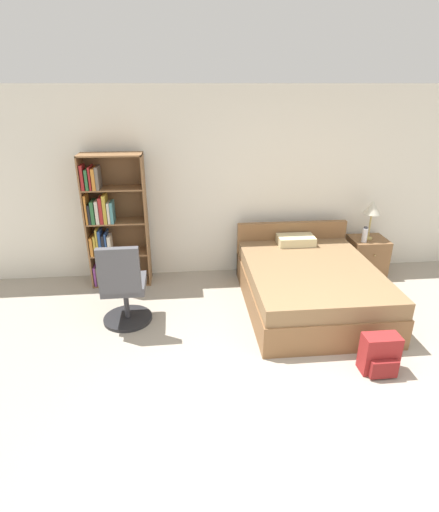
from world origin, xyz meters
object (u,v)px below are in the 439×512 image
object	(u,v)px
office_chair	(124,289)
water_bottle	(365,235)
table_lamp	(372,209)
backpack_red	(380,355)
bed	(309,284)
bookshelf	(109,222)
nightstand	(366,256)

from	to	relation	value
office_chair	water_bottle	size ratio (longest dim) A/B	4.62
table_lamp	backpack_red	bearing A→B (deg)	-110.33
bed	water_bottle	size ratio (longest dim) A/B	8.87
bed	table_lamp	distance (m)	1.54
table_lamp	water_bottle	distance (m)	0.38
bookshelf	nightstand	xyz separation A→B (m)	(3.65, -0.04, -0.63)
nightstand	bookshelf	bearing A→B (deg)	179.40
office_chair	table_lamp	world-z (taller)	table_lamp
bookshelf	office_chair	size ratio (longest dim) A/B	1.73
bed	water_bottle	xyz separation A→B (m)	(0.99, 0.70, 0.36)
bed	table_lamp	bearing A→B (deg)	36.47
bed	office_chair	size ratio (longest dim) A/B	1.92
nightstand	table_lamp	world-z (taller)	table_lamp
table_lamp	backpack_red	xyz separation A→B (m)	(-0.80, -2.15, -0.80)
office_chair	nightstand	bearing A→B (deg)	17.66
water_bottle	backpack_red	world-z (taller)	water_bottle
bookshelf	table_lamp	size ratio (longest dim) A/B	3.18
bookshelf	backpack_red	bearing A→B (deg)	-37.76
bed	office_chair	bearing A→B (deg)	-173.45
nightstand	bed	bearing A→B (deg)	-144.09
nightstand	office_chair	bearing A→B (deg)	-162.34
bookshelf	backpack_red	world-z (taller)	bookshelf
bed	office_chair	distance (m)	2.26
office_chair	water_bottle	world-z (taller)	office_chair
office_chair	table_lamp	bearing A→B (deg)	17.78
bookshelf	table_lamp	xyz separation A→B (m)	(3.62, -0.04, 0.10)
table_lamp	water_bottle	bearing A→B (deg)	-133.79
bed	table_lamp	xyz separation A→B (m)	(1.10, 0.81, 0.71)
bookshelf	office_chair	distance (m)	1.22
bookshelf	water_bottle	xyz separation A→B (m)	(3.52, -0.15, -0.25)
bookshelf	bed	bearing A→B (deg)	-18.63
water_bottle	table_lamp	bearing A→B (deg)	46.21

